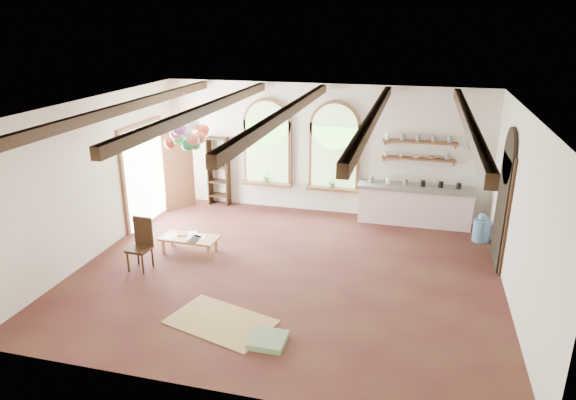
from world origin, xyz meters
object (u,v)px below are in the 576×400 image
(coffee_table, at_px, (189,239))
(kitchen_counter, at_px, (414,205))
(side_chair, at_px, (141,255))
(balloon_cluster, at_px, (187,135))

(coffee_table, bearing_deg, kitchen_counter, 32.20)
(coffee_table, xyz_separation_m, side_chair, (-0.60, -0.94, -0.00))
(side_chair, height_order, balloon_cluster, balloon_cluster)
(coffee_table, distance_m, balloon_cluster, 2.17)
(coffee_table, height_order, side_chair, side_chair)
(kitchen_counter, relative_size, coffee_table, 2.22)
(coffee_table, bearing_deg, balloon_cluster, 109.40)
(side_chair, bearing_deg, balloon_cluster, 78.20)
(balloon_cluster, bearing_deg, side_chair, -101.80)
(side_chair, bearing_deg, coffee_table, 57.59)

